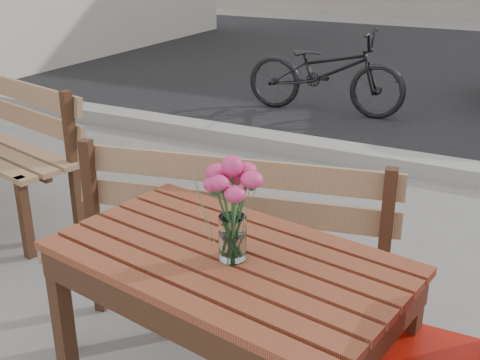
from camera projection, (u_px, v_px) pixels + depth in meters
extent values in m
cube|color=black|center=(474.00, 72.00, 7.84)|extent=(30.00, 8.00, 0.00)
cube|color=gray|center=(401.00, 162.00, 4.53)|extent=(30.00, 0.25, 0.12)
cube|color=#5C1E18|center=(227.00, 258.00, 1.92)|extent=(1.22, 0.84, 0.03)
cube|color=#321C10|center=(64.00, 332.00, 2.13)|extent=(0.06, 0.06, 0.67)
cube|color=#321C10|center=(173.00, 267.00, 2.54)|extent=(0.06, 0.06, 0.67)
cube|color=#8E6649|center=(217.00, 262.00, 2.37)|extent=(1.43, 0.65, 0.03)
cube|color=#8E6649|center=(232.00, 189.00, 2.47)|extent=(1.36, 0.32, 0.37)
cube|color=#321C10|center=(60.00, 305.00, 2.47)|extent=(0.06, 0.06, 0.45)
cube|color=#321C10|center=(373.00, 358.00, 2.16)|extent=(0.06, 0.06, 0.45)
cube|color=#321C10|center=(93.00, 230.00, 2.68)|extent=(0.06, 0.06, 0.84)
cube|color=#321C10|center=(382.00, 269.00, 2.37)|extent=(0.06, 0.06, 0.84)
cylinder|color=white|center=(233.00, 238.00, 1.86)|extent=(0.09, 0.09, 0.14)
cylinder|color=#255C2D|center=(232.00, 217.00, 1.83)|extent=(0.05, 0.05, 0.29)
cube|color=#8E6649|center=(13.00, 101.00, 3.70)|extent=(1.40, 0.37, 0.39)
cube|color=#321C10|center=(24.00, 219.00, 3.21)|extent=(0.06, 0.06, 0.47)
cube|color=#321C10|center=(72.00, 168.00, 3.36)|extent=(0.06, 0.06, 0.87)
imported|color=black|center=(325.00, 71.00, 5.89)|extent=(1.62, 0.67, 0.83)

